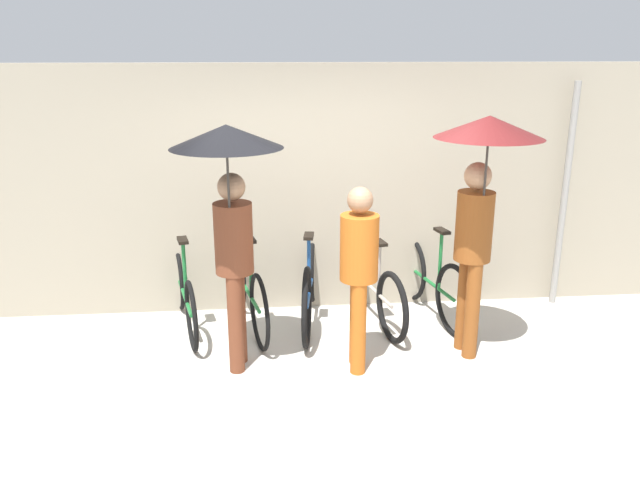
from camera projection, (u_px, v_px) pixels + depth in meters
ground_plane at (326, 407)px, 4.84m from camera, size 30.00×30.00×0.00m
back_wall at (307, 190)px, 6.41m from camera, size 10.60×0.12×2.53m
parked_bicycle_0 at (184, 293)px, 6.14m from camera, size 0.55×1.63×1.00m
parked_bicycle_1 at (248, 289)px, 6.16m from camera, size 0.54×1.73×1.05m
parked_bicycle_2 at (310, 284)px, 6.26m from camera, size 0.44×1.85×0.98m
parked_bicycle_3 at (371, 286)px, 6.32m from camera, size 0.53×1.71×1.03m
parked_bicycle_4 at (431, 281)px, 6.40m from camera, size 0.52×1.67×1.04m
pedestrian_leading at (230, 190)px, 4.92m from camera, size 0.88×0.88×2.12m
pedestrian_center at (359, 266)px, 5.17m from camera, size 0.32×0.32×1.61m
pedestrian_trailing at (482, 179)px, 5.16m from camera, size 0.89×0.89×2.15m
awning_pole at (564, 197)px, 6.49m from camera, size 0.07×0.07×2.36m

